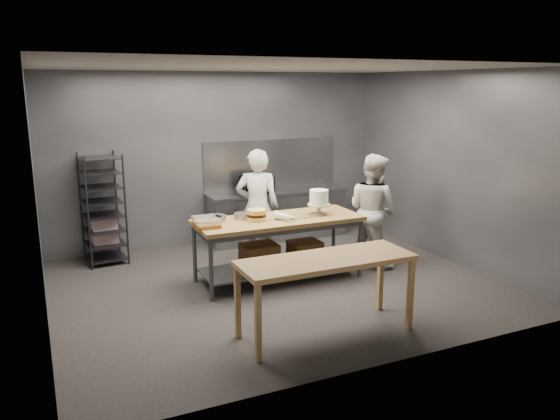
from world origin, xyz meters
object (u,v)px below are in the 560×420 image
object	(u,v)px
work_table	(279,241)
chef_behind	(257,208)
layer_cake	(257,215)
chef_right	(373,210)
near_counter	(326,265)
speed_rack	(103,210)
microwave	(257,184)
frosted_cake_stand	(319,199)

from	to	relation	value
work_table	chef_behind	xyz separation A→B (m)	(-0.02, 0.76, 0.34)
layer_cake	work_table	bearing A→B (deg)	2.48
chef_behind	chef_right	world-z (taller)	chef_behind
near_counter	layer_cake	distance (m)	1.84
near_counter	chef_right	bearing A→B (deg)	45.04
work_table	layer_cake	world-z (taller)	layer_cake
chef_behind	work_table	bearing A→B (deg)	115.47
work_table	speed_rack	xyz separation A→B (m)	(-2.19, 1.87, 0.28)
work_table	layer_cake	distance (m)	0.55
chef_behind	speed_rack	bearing A→B (deg)	-2.89
microwave	layer_cake	bearing A→B (deg)	-112.15
speed_rack	frosted_cake_stand	bearing A→B (deg)	-34.30
microwave	layer_cake	size ratio (longest dim) A/B	2.03
work_table	chef_right	xyz separation A→B (m)	(1.62, 0.03, 0.30)
chef_behind	chef_right	xyz separation A→B (m)	(1.64, -0.73, -0.04)
frosted_cake_stand	layer_cake	bearing A→B (deg)	177.93
work_table	near_counter	distance (m)	1.87
chef_behind	layer_cake	world-z (taller)	chef_behind
speed_rack	chef_right	size ratio (longest dim) A/B	1.00
frosted_cake_stand	speed_rack	bearing A→B (deg)	145.70
work_table	microwave	xyz separation A→B (m)	(0.45, 1.95, 0.48)
near_counter	frosted_cake_stand	xyz separation A→B (m)	(0.87, 1.79, 0.34)
work_table	frosted_cake_stand	bearing A→B (deg)	-4.60
frosted_cake_stand	work_table	bearing A→B (deg)	175.40
chef_behind	microwave	world-z (taller)	chef_behind
chef_right	frosted_cake_stand	size ratio (longest dim) A/B	4.77
near_counter	work_table	bearing A→B (deg)	82.27
microwave	speed_rack	bearing A→B (deg)	-178.27
layer_cake	frosted_cake_stand	bearing A→B (deg)	-2.07
chef_right	chef_behind	bearing A→B (deg)	48.91
frosted_cake_stand	layer_cake	distance (m)	0.98
chef_right	layer_cake	world-z (taller)	chef_right
speed_rack	chef_behind	distance (m)	2.44
near_counter	chef_right	distance (m)	2.64
chef_right	frosted_cake_stand	distance (m)	1.04
chef_behind	frosted_cake_stand	distance (m)	1.06
microwave	chef_behind	bearing A→B (deg)	-111.67
work_table	speed_rack	distance (m)	2.89
chef_right	microwave	size ratio (longest dim) A/B	3.23
frosted_cake_stand	microwave	bearing A→B (deg)	94.83
frosted_cake_stand	chef_behind	bearing A→B (deg)	128.18
chef_right	speed_rack	bearing A→B (deg)	47.30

